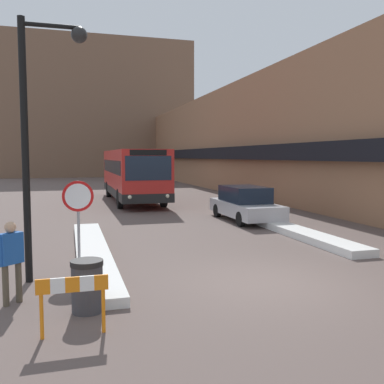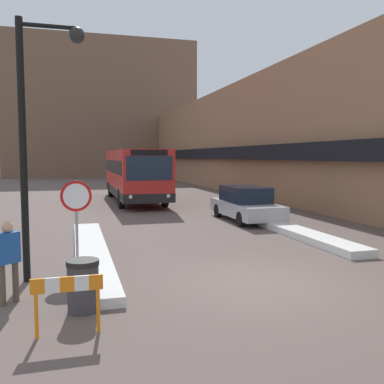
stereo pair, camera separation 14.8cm
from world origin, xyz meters
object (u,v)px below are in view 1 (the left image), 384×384
(parked_car_front, at_px, (245,204))
(pedestrian, at_px, (11,255))
(city_bus, at_px, (133,174))
(trash_bin, at_px, (87,286))
(construction_barricade, at_px, (73,294))
(street_lamp, at_px, (39,119))
(stop_sign, at_px, (78,206))

(parked_car_front, relative_size, pedestrian, 2.87)
(city_bus, bearing_deg, parked_car_front, -69.03)
(trash_bin, bearing_deg, pedestrian, 149.20)
(parked_car_front, bearing_deg, construction_barricade, -125.18)
(street_lamp, distance_m, construction_barricade, 4.47)
(stop_sign, height_order, pedestrian, stop_sign)
(parked_car_front, relative_size, street_lamp, 0.79)
(stop_sign, bearing_deg, construction_barricade, -92.60)
(parked_car_front, xyz_separation_m, pedestrian, (-8.48, -8.64, 0.21))
(street_lamp, height_order, trash_bin, street_lamp)
(parked_car_front, height_order, stop_sign, stop_sign)
(street_lamp, xyz_separation_m, construction_barricade, (0.62, -3.28, -2.97))
(city_bus, xyz_separation_m, parked_car_front, (3.58, -9.34, -0.99))
(construction_barricade, bearing_deg, stop_sign, 87.40)
(trash_bin, xyz_separation_m, construction_barricade, (-0.26, -1.01, 0.19))
(pedestrian, height_order, trash_bin, pedestrian)
(parked_car_front, xyz_separation_m, construction_barricade, (-7.38, -10.46, -0.07))
(pedestrian, xyz_separation_m, construction_barricade, (1.10, -1.82, -0.29))
(stop_sign, relative_size, street_lamp, 0.38)
(pedestrian, relative_size, construction_barricade, 1.45)
(construction_barricade, bearing_deg, parked_car_front, 54.82)
(stop_sign, distance_m, street_lamp, 2.32)
(street_lamp, height_order, pedestrian, street_lamp)
(parked_car_front, xyz_separation_m, stop_sign, (-7.19, -6.41, 0.86))
(stop_sign, distance_m, construction_barricade, 4.16)
(parked_car_front, distance_m, trash_bin, 11.84)
(stop_sign, height_order, street_lamp, street_lamp)
(city_bus, distance_m, pedestrian, 18.65)
(stop_sign, bearing_deg, street_lamp, -136.49)
(street_lamp, bearing_deg, trash_bin, -68.81)
(parked_car_front, bearing_deg, pedestrian, -134.44)
(parked_car_front, xyz_separation_m, street_lamp, (-8.00, -7.18, 2.90))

